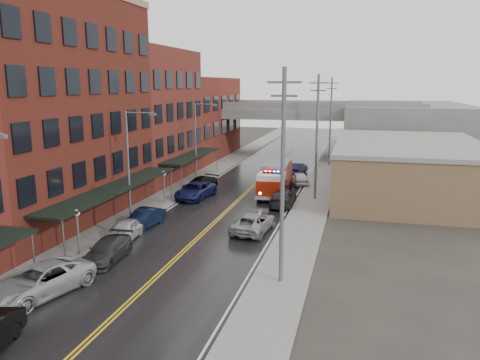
# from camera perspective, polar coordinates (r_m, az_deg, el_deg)

# --- Properties ---
(road) EXTENTS (11.00, 160.00, 0.02)m
(road) POSITION_cam_1_polar(r_m,az_deg,el_deg) (42.67, -1.24, -3.44)
(road) COLOR black
(road) RESTS_ON ground
(sidewalk_left) EXTENTS (3.00, 160.00, 0.15)m
(sidewalk_left) POSITION_cam_1_polar(r_m,az_deg,el_deg) (45.12, -10.22, -2.71)
(sidewalk_left) COLOR slate
(sidewalk_left) RESTS_ON ground
(sidewalk_right) EXTENTS (3.00, 160.00, 0.15)m
(sidewalk_right) POSITION_cam_1_polar(r_m,az_deg,el_deg) (41.35, 8.57, -3.97)
(sidewalk_right) COLOR slate
(sidewalk_right) RESTS_ON ground
(curb_left) EXTENTS (0.30, 160.00, 0.15)m
(curb_left) POSITION_cam_1_polar(r_m,az_deg,el_deg) (44.47, -8.28, -2.85)
(curb_left) COLOR gray
(curb_left) RESTS_ON ground
(curb_right) EXTENTS (0.30, 160.00, 0.15)m
(curb_right) POSITION_cam_1_polar(r_m,az_deg,el_deg) (41.54, 6.30, -3.84)
(curb_right) COLOR gray
(curb_right) RESTS_ON ground
(brick_building_b) EXTENTS (9.00, 20.00, 18.00)m
(brick_building_b) POSITION_cam_1_polar(r_m,az_deg,el_deg) (40.85, -22.59, 7.80)
(brick_building_b) COLOR #511815
(brick_building_b) RESTS_ON ground
(brick_building_c) EXTENTS (9.00, 15.00, 15.00)m
(brick_building_c) POSITION_cam_1_polar(r_m,az_deg,el_deg) (55.92, -11.65, 7.71)
(brick_building_c) COLOR maroon
(brick_building_c) RESTS_ON ground
(brick_building_far) EXTENTS (9.00, 20.00, 12.00)m
(brick_building_far) POSITION_cam_1_polar(r_m,az_deg,el_deg) (72.12, -5.48, 7.53)
(brick_building_far) COLOR maroon
(brick_building_far) RESTS_ON ground
(tan_building) EXTENTS (14.00, 22.00, 5.00)m
(tan_building) POSITION_cam_1_polar(r_m,az_deg,el_deg) (50.64, 19.70, 1.17)
(tan_building) COLOR brown
(tan_building) RESTS_ON ground
(right_far_block) EXTENTS (18.00, 30.00, 8.00)m
(right_far_block) POSITION_cam_1_polar(r_m,az_deg,el_deg) (80.27, 19.36, 5.91)
(right_far_block) COLOR slate
(right_far_block) RESTS_ON ground
(awning_1) EXTENTS (2.60, 18.00, 3.09)m
(awning_1) POSITION_cam_1_polar(r_m,az_deg,el_deg) (38.48, -14.95, -0.95)
(awning_1) COLOR black
(awning_1) RESTS_ON ground
(awning_2) EXTENTS (2.60, 13.00, 3.09)m
(awning_2) POSITION_cam_1_polar(r_m,az_deg,el_deg) (54.13, -5.91, 2.95)
(awning_2) COLOR black
(awning_2) RESTS_ON ground
(globe_lamp_1) EXTENTS (0.44, 0.44, 3.12)m
(globe_lamp_1) POSITION_cam_1_polar(r_m,az_deg,el_deg) (32.31, -19.24, -4.84)
(globe_lamp_1) COLOR #59595B
(globe_lamp_1) RESTS_ON ground
(globe_lamp_2) EXTENTS (0.44, 0.44, 3.12)m
(globe_lamp_2) POSITION_cam_1_polar(r_m,az_deg,el_deg) (44.26, -9.26, 0.02)
(globe_lamp_2) COLOR #59595B
(globe_lamp_2) RESTS_ON ground
(street_lamp_1) EXTENTS (2.64, 0.22, 9.00)m
(street_lamp_1) POSITION_cam_1_polar(r_m,az_deg,el_deg) (38.49, -13.17, 2.48)
(street_lamp_1) COLOR #59595B
(street_lamp_1) RESTS_ON ground
(street_lamp_2) EXTENTS (2.64, 0.22, 9.00)m
(street_lamp_2) POSITION_cam_1_polar(r_m,az_deg,el_deg) (53.05, -5.19, 5.19)
(street_lamp_2) COLOR #59595B
(street_lamp_2) RESTS_ON ground
(utility_pole_0) EXTENTS (1.80, 0.24, 12.00)m
(utility_pole_0) POSITION_cam_1_polar(r_m,az_deg,el_deg) (25.44, 5.22, 0.69)
(utility_pole_0) COLOR #59595B
(utility_pole_0) RESTS_ON ground
(utility_pole_1) EXTENTS (1.80, 0.24, 12.00)m
(utility_pole_1) POSITION_cam_1_polar(r_m,az_deg,el_deg) (45.09, 9.35, 5.37)
(utility_pole_1) COLOR #59595B
(utility_pole_1) RESTS_ON ground
(utility_pole_2) EXTENTS (1.80, 0.24, 12.00)m
(utility_pole_2) POSITION_cam_1_polar(r_m,az_deg,el_deg) (64.96, 10.98, 7.20)
(utility_pole_2) COLOR #59595B
(utility_pole_2) RESTS_ON ground
(overpass) EXTENTS (40.00, 10.00, 7.50)m
(overpass) POSITION_cam_1_polar(r_m,az_deg,el_deg) (72.70, 5.61, 7.55)
(overpass) COLOR slate
(overpass) RESTS_ON ground
(fire_truck) EXTENTS (3.81, 8.70, 3.13)m
(fire_truck) POSITION_cam_1_polar(r_m,az_deg,el_deg) (47.84, 4.35, 0.26)
(fire_truck) COLOR #A01B07
(fire_truck) RESTS_ON ground
(parked_car_left_2) EXTENTS (4.32, 6.53, 1.67)m
(parked_car_left_2) POSITION_cam_1_polar(r_m,az_deg,el_deg) (27.59, -23.28, -11.24)
(parked_car_left_2) COLOR #9EA0A5
(parked_car_left_2) RESTS_ON ground
(parked_car_left_3) EXTENTS (2.31, 4.89, 1.38)m
(parked_car_left_3) POSITION_cam_1_polar(r_m,az_deg,el_deg) (31.40, -15.87, -8.21)
(parked_car_left_3) COLOR #2A2A2D
(parked_car_left_3) RESTS_ON ground
(parked_car_left_4) EXTENTS (2.15, 4.30, 1.41)m
(parked_car_left_4) POSITION_cam_1_polar(r_m,az_deg,el_deg) (35.04, -13.86, -5.99)
(parked_car_left_4) COLOR silver
(parked_car_left_4) RESTS_ON ground
(parked_car_left_5) EXTENTS (2.10, 4.52, 1.43)m
(parked_car_left_5) POSITION_cam_1_polar(r_m,az_deg,el_deg) (37.72, -11.60, -4.60)
(parked_car_left_5) COLOR black
(parked_car_left_5) RESTS_ON ground
(parked_car_left_6) EXTENTS (3.12, 5.77, 1.54)m
(parked_car_left_6) POSITION_cam_1_polar(r_m,az_deg,el_deg) (46.35, -5.47, -1.30)
(parked_car_left_6) COLOR #14184D
(parked_car_left_6) RESTS_ON ground
(parked_car_left_7) EXTENTS (3.26, 5.22, 1.41)m
(parked_car_left_7) POSITION_cam_1_polar(r_m,az_deg,el_deg) (49.73, -4.87, -0.48)
(parked_car_left_7) COLOR black
(parked_car_left_7) RESTS_ON ground
(parked_car_right_0) EXTENTS (2.89, 5.45, 1.46)m
(parked_car_right_0) POSITION_cam_1_polar(r_m,az_deg,el_deg) (35.84, 1.64, -5.20)
(parked_car_right_0) COLOR gray
(parked_car_right_0) RESTS_ON ground
(parked_car_right_1) EXTENTS (2.23, 5.27, 1.52)m
(parked_car_right_1) POSITION_cam_1_polar(r_m,az_deg,el_deg) (43.60, 5.25, -2.14)
(parked_car_right_1) COLOR black
(parked_car_right_1) RESTS_ON ground
(parked_car_right_2) EXTENTS (2.76, 4.41, 1.40)m
(parked_car_right_2) POSITION_cam_1_polar(r_m,az_deg,el_deg) (52.89, 7.26, 0.20)
(parked_car_right_2) COLOR silver
(parked_car_right_2) RESTS_ON ground
(parked_car_right_3) EXTENTS (2.18, 4.61, 1.46)m
(parked_car_right_3) POSITION_cam_1_polar(r_m,az_deg,el_deg) (58.86, 7.00, 1.40)
(parked_car_right_3) COLOR black
(parked_car_right_3) RESTS_ON ground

